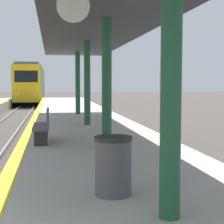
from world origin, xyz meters
The scene contains 4 objects.
train centered at (0.00, 46.71, 2.38)m, with size 2.87×21.91×4.69m.
station_canopy centered at (3.85, 9.53, 4.18)m, with size 3.45×20.93×3.51m.
trash_bin centered at (3.32, 2.73, 1.31)m, with size 0.57×0.57×0.88m.
bench centered at (2.21, 8.01, 1.36)m, with size 0.44×1.71×0.92m.
Camera 1 is at (2.42, -2.65, 2.54)m, focal length 60.00 mm.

